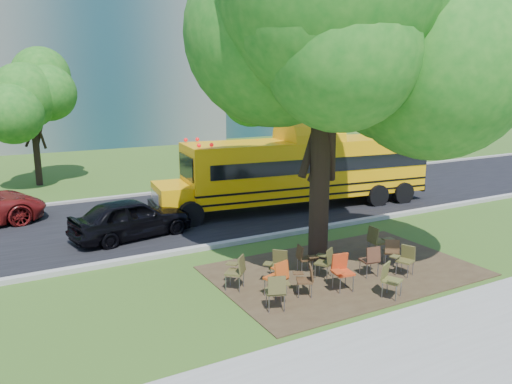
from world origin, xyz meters
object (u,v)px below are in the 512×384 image
chair_1 (277,289)px  chair_11 (326,260)px  chair_8 (237,269)px  chair_5 (390,277)px  chair_7 (392,250)px  school_bus (306,168)px  chair_6 (405,257)px  chair_12 (377,239)px  chair_9 (278,263)px  chair_10 (304,256)px  chair_2 (306,277)px  black_car (131,218)px  chair_0 (278,275)px  chair_4 (371,258)px  chair_3 (341,269)px  main_tree (323,61)px

chair_1 → chair_11: bearing=45.8°
chair_8 → chair_11: (2.35, -0.47, -0.04)m
chair_5 → chair_7: (1.50, 1.48, -0.01)m
school_bus → chair_8: (-6.24, -6.20, -1.04)m
chair_6 → chair_12: size_ratio=0.86×
chair_11 → chair_9: bearing=128.8°
chair_10 → chair_12: chair_12 is taller
chair_2 → chair_5: chair_5 is taller
chair_1 → black_car: bearing=121.3°
chair_0 → chair_5: size_ratio=1.09×
school_bus → chair_12: (-1.66, -6.15, -1.00)m
chair_6 → chair_4: bearing=47.8°
chair_1 → black_car: black_car is taller
chair_8 → chair_5: bearing=-82.0°
chair_0 → chair_12: bearing=-2.6°
school_bus → chair_12: size_ratio=11.98×
chair_0 → chair_3: size_ratio=1.02×
chair_0 → chair_1: bearing=-139.3°
chair_5 → chair_7: chair_5 is taller
chair_1 → chair_8: chair_8 is taller
chair_5 → chair_4: bearing=-138.6°
chair_3 → chair_8: size_ratio=1.03×
chair_0 → chair_5: bearing=-45.5°
school_bus → chair_6: bearing=-97.8°
school_bus → chair_11: bearing=-113.7°
chair_4 → chair_6: (0.87, -0.34, -0.03)m
chair_5 → chair_8: bearing=-62.3°
chair_9 → chair_11: size_ratio=1.01×
chair_2 → chair_4: size_ratio=0.91×
main_tree → chair_0: (-2.34, -1.64, -4.99)m
chair_12 → chair_9: bearing=-83.8°
school_bus → chair_0: school_bus is taller
chair_1 → chair_10: (1.81, 1.60, -0.06)m
main_tree → school_bus: 7.47m
chair_10 → black_car: bearing=-137.9°
school_bus → black_car: (-7.38, -0.77, -0.92)m
chair_8 → black_car: black_car is taller
chair_5 → chair_7: 2.11m
chair_6 → chair_8: (-4.32, 1.30, 0.05)m
main_tree → chair_10: (-0.93, -0.66, -5.09)m
chair_11 → black_car: bearing=87.2°
chair_7 → chair_11: (-2.11, 0.23, 0.00)m
chair_4 → chair_12: bearing=50.5°
chair_5 → chair_11: (-0.60, 1.71, -0.01)m
chair_4 → black_car: 7.88m
chair_1 → black_car: size_ratio=0.22×
chair_0 → chair_3: (1.57, -0.40, -0.01)m
chair_6 → chair_12: bearing=-31.1°
chair_4 → chair_5: bearing=-104.3°
school_bus → chair_3: bearing=-111.7°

